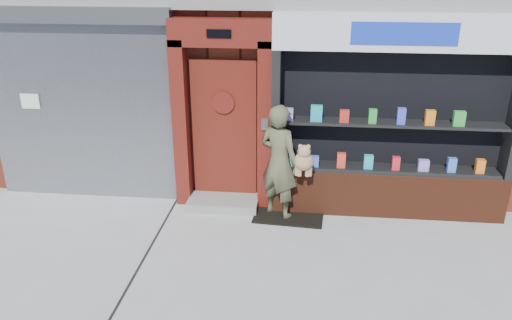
# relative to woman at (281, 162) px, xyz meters

# --- Properties ---
(ground) EXTENTS (80.00, 80.00, 0.00)m
(ground) POSITION_rel_woman_xyz_m (-0.16, -1.54, -0.88)
(ground) COLOR #9E9E99
(ground) RESTS_ON ground
(shutter_bay) EXTENTS (3.10, 0.30, 3.04)m
(shutter_bay) POSITION_rel_woman_xyz_m (-3.16, 0.39, 0.84)
(shutter_bay) COLOR gray
(shutter_bay) RESTS_ON ground
(red_door_bay) EXTENTS (1.52, 0.58, 2.90)m
(red_door_bay) POSITION_rel_woman_xyz_m (-0.90, 0.32, 0.57)
(red_door_bay) COLOR #54140E
(red_door_bay) RESTS_ON ground
(pharmacy_bay) EXTENTS (3.50, 0.41, 3.00)m
(pharmacy_bay) POSITION_rel_woman_xyz_m (1.59, 0.28, 0.49)
(pharmacy_bay) COLOR #5C2815
(pharmacy_bay) RESTS_ON ground
(woman) EXTENTS (0.88, 0.70, 1.75)m
(woman) POSITION_rel_woman_xyz_m (0.00, 0.00, 0.00)
(woman) COLOR #535639
(woman) RESTS_ON ground
(doormat) EXTENTS (1.10, 0.81, 0.03)m
(doormat) POSITION_rel_woman_xyz_m (0.14, 0.01, -0.87)
(doormat) COLOR black
(doormat) RESTS_ON ground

